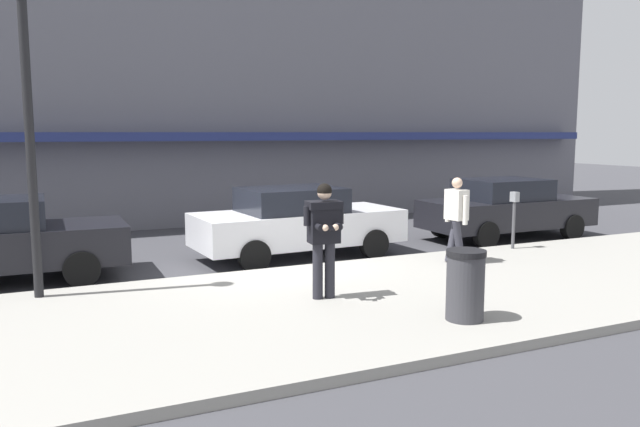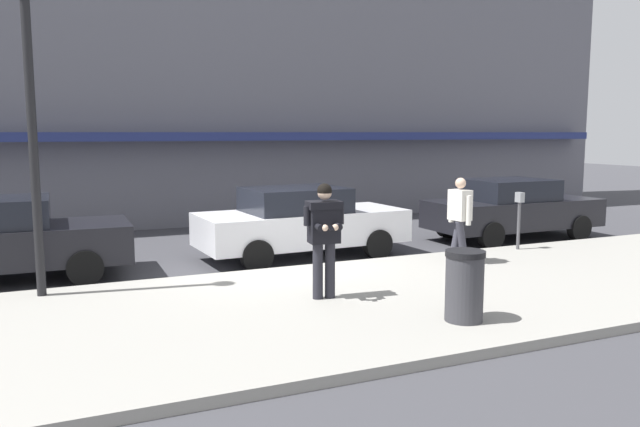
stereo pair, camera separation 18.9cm
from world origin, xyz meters
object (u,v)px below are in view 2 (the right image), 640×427
parked_sedan_mid (301,222)px  man_texting_on_phone (324,228)px  pedestrian_in_light_coat (460,215)px  trash_bin (464,286)px  parked_sedan_far (512,208)px  street_lamp_post (31,104)px  parking_meter (519,212)px

parked_sedan_mid → man_texting_on_phone: (-1.13, -3.75, 0.46)m
pedestrian_in_light_coat → trash_bin: size_ratio=1.74×
parked_sedan_mid → man_texting_on_phone: bearing=-106.7°
parked_sedan_mid → parked_sedan_far: (5.82, 0.02, 0.00)m
street_lamp_post → parking_meter: street_lamp_post is taller
man_texting_on_phone → trash_bin: man_texting_on_phone is taller
street_lamp_post → trash_bin: 7.01m
parking_meter → street_lamp_post: bearing=-179.7°
parked_sedan_far → parking_meter: (-1.32, -1.75, 0.18)m
trash_bin → parking_meter: bearing=41.6°
man_texting_on_phone → pedestrian_in_light_coat: bearing=20.9°
parking_meter → parked_sedan_mid: bearing=159.0°
pedestrian_in_light_coat → street_lamp_post: street_lamp_post is taller
man_texting_on_phone → street_lamp_post: (-4.04, 1.97, 1.89)m
parked_sedan_mid → street_lamp_post: (-5.17, -1.77, 2.35)m
parked_sedan_far → man_texting_on_phone: bearing=-151.5°
pedestrian_in_light_coat → trash_bin: (-2.25, -3.19, -0.47)m
trash_bin → parked_sedan_far: bearing=44.7°
parking_meter → pedestrian_in_light_coat: bearing=-162.2°
man_texting_on_phone → parking_meter: (5.63, 2.02, -0.28)m
parked_sedan_mid → trash_bin: (0.16, -5.59, -0.16)m
man_texting_on_phone → street_lamp_post: bearing=154.0°
parking_meter → trash_bin: (-4.35, -3.86, -0.34)m
parked_sedan_far → man_texting_on_phone: 7.92m
parked_sedan_mid → parking_meter: size_ratio=3.62×
parked_sedan_far → parking_meter: size_ratio=3.56×
parked_sedan_far → parked_sedan_mid: bearing=-179.8°
man_texting_on_phone → street_lamp_post: size_ratio=0.37×
parked_sedan_far → street_lamp_post: 11.38m
parked_sedan_mid → parking_meter: bearing=-21.0°
street_lamp_post → man_texting_on_phone: bearing=-26.0°
trash_bin → parked_sedan_mid: bearing=91.6°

